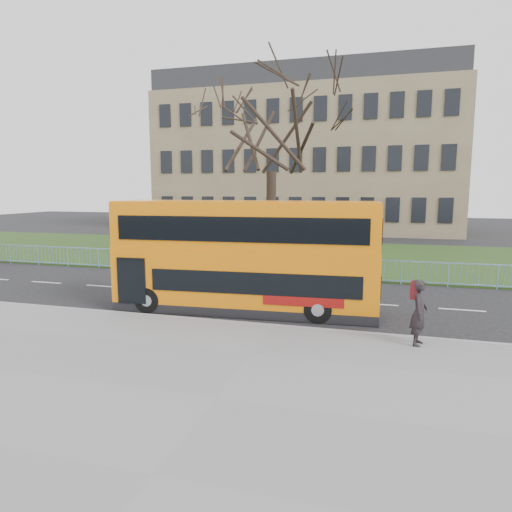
% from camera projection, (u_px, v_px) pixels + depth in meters
% --- Properties ---
extents(ground, '(120.00, 120.00, 0.00)m').
position_uv_depth(ground, '(285.00, 316.00, 15.76)').
color(ground, black).
rests_on(ground, ground).
extents(pavement, '(80.00, 10.50, 0.12)m').
position_uv_depth(pavement, '(216.00, 401.00, 9.32)').
color(pavement, slate).
rests_on(pavement, ground).
extents(kerb, '(80.00, 0.20, 0.14)m').
position_uv_depth(kerb, '(275.00, 327.00, 14.27)').
color(kerb, gray).
rests_on(kerb, ground).
extents(grass_verge, '(80.00, 15.40, 0.08)m').
position_uv_depth(grass_verge, '(332.00, 256.00, 29.36)').
color(grass_verge, '#1E3B15').
rests_on(grass_verge, ground).
extents(guard_railing, '(40.00, 0.12, 1.10)m').
position_uv_depth(guard_railing, '(314.00, 268.00, 21.96)').
color(guard_railing, '#79A7D7').
rests_on(guard_railing, ground).
extents(bare_tree, '(8.73, 8.73, 12.47)m').
position_uv_depth(bare_tree, '(271.00, 153.00, 25.16)').
color(bare_tree, black).
rests_on(bare_tree, grass_verge).
extents(civic_building, '(30.00, 15.00, 14.00)m').
position_uv_depth(civic_building, '(309.00, 164.00, 49.40)').
color(civic_building, '#7C694E').
rests_on(civic_building, ground).
extents(yellow_bus, '(9.37, 2.78, 3.88)m').
position_uv_depth(yellow_bus, '(245.00, 254.00, 16.12)').
color(yellow_bus, orange).
rests_on(yellow_bus, ground).
extents(pedestrian, '(0.56, 0.74, 1.81)m').
position_uv_depth(pedestrian, '(419.00, 312.00, 12.37)').
color(pedestrian, black).
rests_on(pedestrian, pavement).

